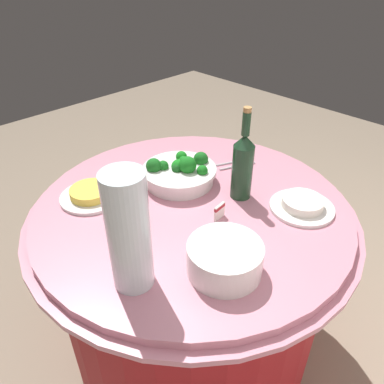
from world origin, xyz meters
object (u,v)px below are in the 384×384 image
at_px(serving_tongs, 237,164).
at_px(food_plate_fried_egg, 91,194).
at_px(broccoli_bowl, 180,173).
at_px(decorative_fruit_vase, 129,238).
at_px(food_plate_rice, 302,205).
at_px(plate_stack, 225,259).
at_px(label_placard_front, 219,211).
at_px(wine_bottle, 243,165).

distance_m(serving_tongs, food_plate_fried_egg, 0.60).
bearing_deg(broccoli_bowl, decorative_fruit_vase, 32.92).
relative_size(serving_tongs, food_plate_rice, 0.75).
relative_size(decorative_fruit_vase, food_plate_rice, 1.55).
xyz_separation_m(plate_stack, decorative_fruit_vase, (0.20, -0.15, 0.11)).
xyz_separation_m(decorative_fruit_vase, label_placard_front, (-0.37, -0.02, -0.12)).
bearing_deg(broccoli_bowl, food_plate_fried_egg, -25.83).
height_order(plate_stack, wine_bottle, wine_bottle).
height_order(wine_bottle, decorative_fruit_vase, decorative_fruit_vase).
distance_m(food_plate_fried_egg, label_placard_front, 0.47).
xyz_separation_m(decorative_fruit_vase, food_plate_fried_egg, (-0.13, -0.43, -0.14)).
xyz_separation_m(plate_stack, serving_tongs, (-0.49, -0.36, -0.04)).
height_order(broccoli_bowl, food_plate_fried_egg, broccoli_bowl).
height_order(serving_tongs, label_placard_front, label_placard_front).
distance_m(broccoli_bowl, food_plate_fried_egg, 0.34).
xyz_separation_m(plate_stack, wine_bottle, (-0.32, -0.20, 0.08)).
distance_m(food_plate_rice, label_placard_front, 0.29).
distance_m(wine_bottle, serving_tongs, 0.26).
bearing_deg(plate_stack, food_plate_fried_egg, -83.00).
xyz_separation_m(wine_bottle, food_plate_rice, (-0.09, 0.20, -0.11)).
distance_m(plate_stack, label_placard_front, 0.24).
bearing_deg(broccoli_bowl, plate_stack, 61.55).
bearing_deg(food_plate_fried_egg, broccoli_bowl, 154.17).
xyz_separation_m(broccoli_bowl, plate_stack, (0.23, 0.43, 0.00)).
distance_m(plate_stack, wine_bottle, 0.39).
distance_m(food_plate_fried_egg, food_plate_rice, 0.74).
relative_size(decorative_fruit_vase, food_plate_fried_egg, 1.55).
xyz_separation_m(broccoli_bowl, label_placard_front, (0.06, 0.26, -0.01)).
distance_m(broccoli_bowl, serving_tongs, 0.27).
bearing_deg(food_plate_rice, decorative_fruit_vase, -13.19).
xyz_separation_m(broccoli_bowl, wine_bottle, (-0.09, 0.22, 0.09)).
bearing_deg(plate_stack, food_plate_rice, -179.55).
relative_size(wine_bottle, food_plate_fried_egg, 1.53).
relative_size(food_plate_rice, label_placard_front, 4.00).
bearing_deg(serving_tongs, plate_stack, 36.03).
distance_m(plate_stack, food_plate_rice, 0.41).
relative_size(broccoli_bowl, decorative_fruit_vase, 0.82).
distance_m(plate_stack, food_plate_fried_egg, 0.58).
height_order(broccoli_bowl, plate_stack, broccoli_bowl).
bearing_deg(food_plate_fried_egg, label_placard_front, 120.49).
xyz_separation_m(broccoli_bowl, serving_tongs, (-0.26, 0.07, -0.04)).
bearing_deg(wine_bottle, food_plate_rice, 113.53).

